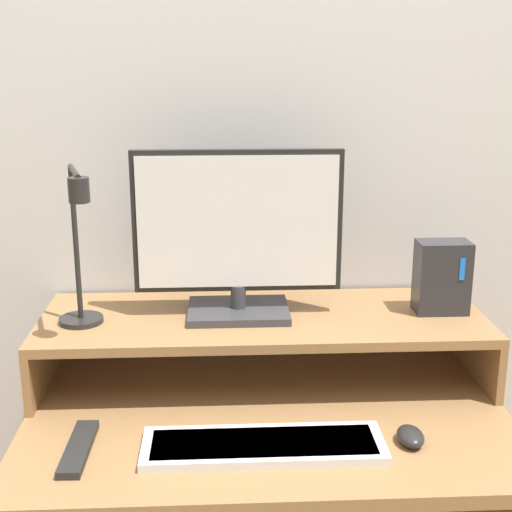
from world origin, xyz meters
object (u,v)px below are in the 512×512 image
object	(u,v)px
desk_lamp	(79,257)
mouse	(410,436)
remote_control	(79,448)
monitor	(238,235)
keyboard	(264,445)
router_dock	(442,277)

from	to	relation	value
desk_lamp	mouse	distance (m)	0.79
mouse	remote_control	distance (m)	0.66
monitor	keyboard	size ratio (longest dim) A/B	1.01
monitor	mouse	bearing A→B (deg)	-45.44
mouse	keyboard	bearing A→B (deg)	-178.16
keyboard	remote_control	bearing A→B (deg)	178.22
keyboard	mouse	size ratio (longest dim) A/B	6.01
desk_lamp	remote_control	distance (m)	0.40
monitor	desk_lamp	world-z (taller)	monitor
router_dock	remote_control	size ratio (longest dim) A/B	0.88
router_dock	mouse	xyz separation A→B (m)	(-0.15, -0.33, -0.23)
monitor	keyboard	bearing A→B (deg)	-83.65
monitor	desk_lamp	size ratio (longest dim) A/B	1.31
keyboard	remote_control	size ratio (longest dim) A/B	2.42
monitor	remote_control	size ratio (longest dim) A/B	2.44
keyboard	desk_lamp	bearing A→B (deg)	146.14
keyboard	mouse	xyz separation A→B (m)	(0.29, 0.01, 0.01)
keyboard	mouse	world-z (taller)	mouse
desk_lamp	remote_control	xyz separation A→B (m)	(0.02, -0.25, -0.32)
desk_lamp	remote_control	size ratio (longest dim) A/B	1.86
remote_control	mouse	bearing A→B (deg)	-0.16
desk_lamp	mouse	bearing A→B (deg)	-20.14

